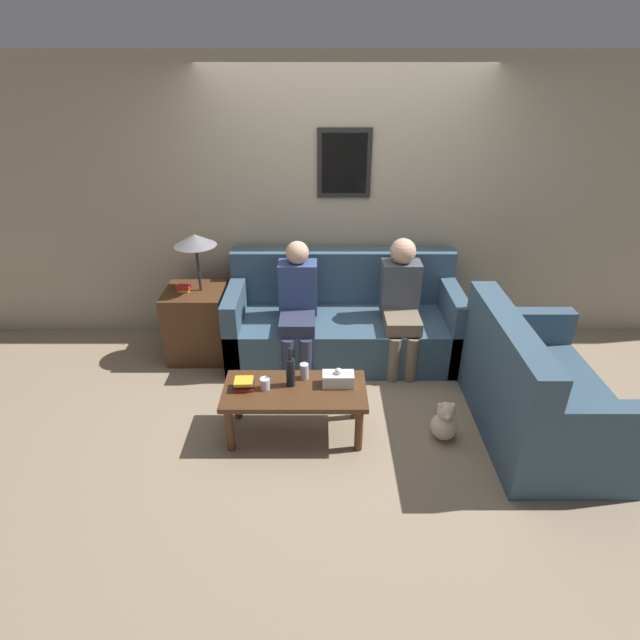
{
  "coord_description": "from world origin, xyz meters",
  "views": [
    {
      "loc": [
        -0.22,
        -3.62,
        2.54
      ],
      "look_at": [
        -0.2,
        -0.09,
        0.67
      ],
      "focal_mm": 28.0,
      "sensor_mm": 36.0,
      "label": 1
    }
  ],
  "objects_px": {
    "coffee_table": "(293,396)",
    "wine_bottle": "(289,371)",
    "teddy_bear": "(442,422)",
    "person_right": "(399,299)",
    "person_left": "(296,302)",
    "couch_side": "(533,395)",
    "drinking_glass": "(263,384)",
    "couch_main": "(341,322)"
  },
  "relations": [
    {
      "from": "person_left",
      "to": "teddy_bear",
      "type": "relative_size",
      "value": 3.62
    },
    {
      "from": "coffee_table",
      "to": "drinking_glass",
      "type": "distance_m",
      "value": 0.24
    },
    {
      "from": "wine_bottle",
      "to": "person_right",
      "type": "bearing_deg",
      "value": 45.92
    },
    {
      "from": "couch_side",
      "to": "wine_bottle",
      "type": "bearing_deg",
      "value": 89.44
    },
    {
      "from": "person_right",
      "to": "person_left",
      "type": "bearing_deg",
      "value": -179.14
    },
    {
      "from": "couch_main",
      "to": "wine_bottle",
      "type": "height_order",
      "value": "couch_main"
    },
    {
      "from": "couch_main",
      "to": "person_left",
      "type": "xyz_separation_m",
      "value": [
        -0.41,
        -0.18,
        0.3
      ]
    },
    {
      "from": "coffee_table",
      "to": "wine_bottle",
      "type": "xyz_separation_m",
      "value": [
        -0.03,
        0.05,
        0.18
      ]
    },
    {
      "from": "couch_main",
      "to": "couch_side",
      "type": "height_order",
      "value": "same"
    },
    {
      "from": "wine_bottle",
      "to": "teddy_bear",
      "type": "distance_m",
      "value": 1.21
    },
    {
      "from": "drinking_glass",
      "to": "teddy_bear",
      "type": "relative_size",
      "value": 0.27
    },
    {
      "from": "couch_side",
      "to": "person_left",
      "type": "height_order",
      "value": "person_left"
    },
    {
      "from": "couch_main",
      "to": "couch_side",
      "type": "bearing_deg",
      "value": -39.74
    },
    {
      "from": "coffee_table",
      "to": "couch_side",
      "type": "bearing_deg",
      "value": 1.03
    },
    {
      "from": "wine_bottle",
      "to": "person_left",
      "type": "distance_m",
      "value": 0.95
    },
    {
      "from": "couch_side",
      "to": "coffee_table",
      "type": "distance_m",
      "value": 1.78
    },
    {
      "from": "coffee_table",
      "to": "wine_bottle",
      "type": "relative_size",
      "value": 3.33
    },
    {
      "from": "coffee_table",
      "to": "person_right",
      "type": "relative_size",
      "value": 0.9
    },
    {
      "from": "drinking_glass",
      "to": "couch_main",
      "type": "bearing_deg",
      "value": 62.41
    },
    {
      "from": "coffee_table",
      "to": "wine_bottle",
      "type": "height_order",
      "value": "wine_bottle"
    },
    {
      "from": "wine_bottle",
      "to": "teddy_bear",
      "type": "xyz_separation_m",
      "value": [
        1.14,
        -0.1,
        -0.39
      ]
    },
    {
      "from": "couch_main",
      "to": "teddy_bear",
      "type": "relative_size",
      "value": 6.68
    },
    {
      "from": "couch_side",
      "to": "wine_bottle",
      "type": "xyz_separation_m",
      "value": [
        -1.81,
        0.02,
        0.2
      ]
    },
    {
      "from": "couch_side",
      "to": "drinking_glass",
      "type": "height_order",
      "value": "couch_side"
    },
    {
      "from": "coffee_table",
      "to": "wine_bottle",
      "type": "bearing_deg",
      "value": 120.9
    },
    {
      "from": "wine_bottle",
      "to": "drinking_glass",
      "type": "bearing_deg",
      "value": -166.25
    },
    {
      "from": "wine_bottle",
      "to": "teddy_bear",
      "type": "height_order",
      "value": "wine_bottle"
    },
    {
      "from": "coffee_table",
      "to": "person_left",
      "type": "height_order",
      "value": "person_left"
    },
    {
      "from": "couch_side",
      "to": "drinking_glass",
      "type": "relative_size",
      "value": 16.3
    },
    {
      "from": "drinking_glass",
      "to": "person_left",
      "type": "height_order",
      "value": "person_left"
    },
    {
      "from": "wine_bottle",
      "to": "person_right",
      "type": "xyz_separation_m",
      "value": [
        0.93,
        0.96,
        0.12
      ]
    },
    {
      "from": "couch_side",
      "to": "teddy_bear",
      "type": "bearing_deg",
      "value": 97.39
    },
    {
      "from": "person_right",
      "to": "teddy_bear",
      "type": "distance_m",
      "value": 1.2
    },
    {
      "from": "couch_side",
      "to": "person_left",
      "type": "relative_size",
      "value": 1.23
    },
    {
      "from": "couch_main",
      "to": "couch_side",
      "type": "distance_m",
      "value": 1.79
    },
    {
      "from": "couch_side",
      "to": "person_right",
      "type": "xyz_separation_m",
      "value": [
        -0.88,
        0.98,
        0.32
      ]
    },
    {
      "from": "coffee_table",
      "to": "drinking_glass",
      "type": "relative_size",
      "value": 12.16
    },
    {
      "from": "couch_main",
      "to": "wine_bottle",
      "type": "distance_m",
      "value": 1.22
    },
    {
      "from": "couch_main",
      "to": "person_right",
      "type": "distance_m",
      "value": 0.62
    },
    {
      "from": "person_right",
      "to": "couch_side",
      "type": "bearing_deg",
      "value": -48.16
    },
    {
      "from": "person_left",
      "to": "person_right",
      "type": "bearing_deg",
      "value": 0.86
    },
    {
      "from": "coffee_table",
      "to": "person_right",
      "type": "xyz_separation_m",
      "value": [
        0.9,
        1.01,
        0.3
      ]
    }
  ]
}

